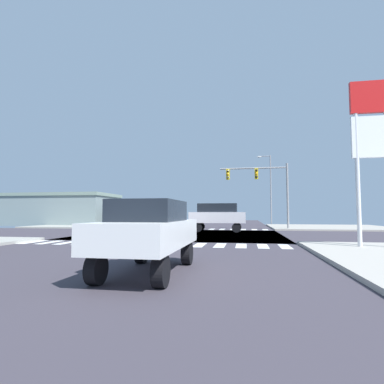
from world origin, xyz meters
name	(u,v)px	position (x,y,z in m)	size (l,w,h in m)	color
ground	(184,235)	(0.00, 0.00, -0.03)	(90.00, 90.00, 0.05)	#3A353E
sidewalk_corner_ne	(329,227)	(13.00, 12.00, 0.07)	(12.00, 12.00, 0.14)	#A09B91
sidewalk_corner_nw	(97,225)	(-13.00, 12.00, 0.07)	(12.00, 12.00, 0.14)	#9A9B92
crosswalk_near	(150,244)	(-0.25, -7.30, 0.00)	(13.50, 2.00, 0.01)	silver
crosswalk_far	(196,229)	(-0.25, 7.30, 0.00)	(13.50, 2.00, 0.01)	silver
traffic_signal_mast	(260,181)	(5.86, 7.42, 4.59)	(6.36, 0.55, 6.22)	gray
gas_station_sign	(371,133)	(9.83, -8.03, 4.98)	(1.60, 0.20, 7.26)	silver
street_lamp	(269,184)	(7.47, 18.23, 5.31)	(1.78, 0.32, 9.01)	gray
bank_building	(61,209)	(-19.37, 14.49, 2.03)	(15.27, 7.51, 4.04)	gray
suv_farside_1	(218,215)	(2.17, 3.50, 1.39)	(4.60, 1.96, 2.34)	black
sedan_crossing_2	(149,230)	(2.00, -14.38, 1.12)	(1.80, 4.30, 1.88)	black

